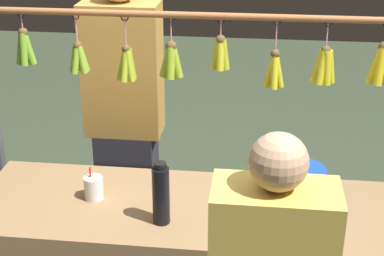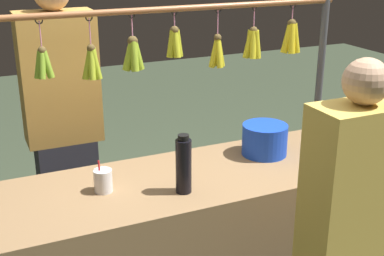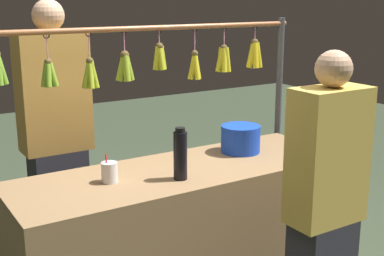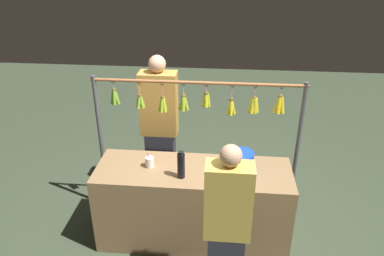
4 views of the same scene
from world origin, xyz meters
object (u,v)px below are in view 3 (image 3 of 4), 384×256
at_px(water_bottle, 180,155).
at_px(customer_person, 324,215).
at_px(vendor_person, 57,144).
at_px(blue_bucket, 241,139).
at_px(drink_cup, 109,172).

height_order(water_bottle, customer_person, customer_person).
bearing_deg(water_bottle, vendor_person, -68.42).
distance_m(blue_bucket, vendor_person, 1.16).
distance_m(vendor_person, customer_person, 1.72).
xyz_separation_m(blue_bucket, drink_cup, (0.90, 0.08, -0.03)).
bearing_deg(water_bottle, drink_cup, -24.89).
bearing_deg(water_bottle, customer_person, 126.30).
height_order(blue_bucket, drink_cup, blue_bucket).
xyz_separation_m(drink_cup, vendor_person, (0.03, -0.76, -0.03)).
height_order(water_bottle, vendor_person, vendor_person).
bearing_deg(drink_cup, vendor_person, -87.80).
xyz_separation_m(water_bottle, blue_bucket, (-0.57, -0.23, -0.05)).
bearing_deg(drink_cup, customer_person, 135.71).
relative_size(water_bottle, blue_bucket, 1.16).
relative_size(drink_cup, customer_person, 0.10).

